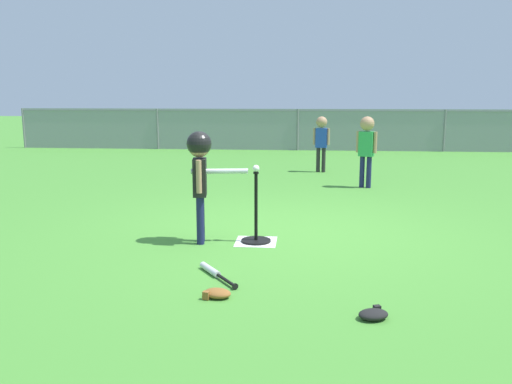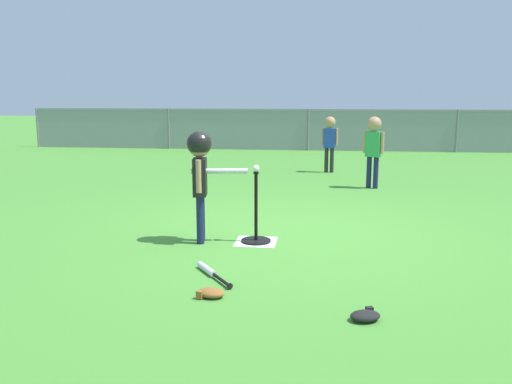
{
  "view_description": "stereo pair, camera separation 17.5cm",
  "coord_description": "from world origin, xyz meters",
  "px_view_note": "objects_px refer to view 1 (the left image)",
  "views": [
    {
      "loc": [
        0.17,
        -6.01,
        1.59
      ],
      "look_at": [
        -0.33,
        -0.44,
        0.55
      ],
      "focal_mm": 37.57,
      "sensor_mm": 36.0,
      "label": 1
    },
    {
      "loc": [
        0.34,
        -6.0,
        1.59
      ],
      "look_at": [
        -0.33,
        -0.44,
        0.55
      ],
      "focal_mm": 37.57,
      "sensor_mm": 36.0,
      "label": 2
    }
  ],
  "objects_px": {
    "batter_child": "(200,164)",
    "fielder_near_left": "(367,142)",
    "fielder_near_right": "(321,136)",
    "glove_near_bats": "(217,293)",
    "baseball_on_tee": "(256,168)",
    "spare_bat_silver": "(213,272)",
    "glove_by_plate": "(373,314)",
    "batting_tee": "(256,230)"
  },
  "relations": [
    {
      "from": "batter_child",
      "to": "fielder_near_left",
      "type": "xyz_separation_m",
      "value": [
        2.13,
        3.62,
        -0.08
      ]
    },
    {
      "from": "fielder_near_right",
      "to": "glove_near_bats",
      "type": "bearing_deg",
      "value": -98.36
    },
    {
      "from": "baseball_on_tee",
      "to": "spare_bat_silver",
      "type": "distance_m",
      "value": 1.38
    },
    {
      "from": "batter_child",
      "to": "spare_bat_silver",
      "type": "height_order",
      "value": "batter_child"
    },
    {
      "from": "glove_by_plate",
      "to": "glove_near_bats",
      "type": "relative_size",
      "value": 1.04
    },
    {
      "from": "fielder_near_right",
      "to": "spare_bat_silver",
      "type": "distance_m",
      "value": 6.54
    },
    {
      "from": "fielder_near_left",
      "to": "glove_near_bats",
      "type": "distance_m",
      "value": 5.49
    },
    {
      "from": "baseball_on_tee",
      "to": "glove_by_plate",
      "type": "height_order",
      "value": "baseball_on_tee"
    },
    {
      "from": "glove_by_plate",
      "to": "baseball_on_tee",
      "type": "bearing_deg",
      "value": 117.75
    },
    {
      "from": "batting_tee",
      "to": "fielder_near_left",
      "type": "height_order",
      "value": "fielder_near_left"
    },
    {
      "from": "fielder_near_left",
      "to": "fielder_near_right",
      "type": "bearing_deg",
      "value": 111.64
    },
    {
      "from": "batting_tee",
      "to": "fielder_near_left",
      "type": "bearing_deg",
      "value": 66.33
    },
    {
      "from": "fielder_near_right",
      "to": "spare_bat_silver",
      "type": "relative_size",
      "value": 1.98
    },
    {
      "from": "batting_tee",
      "to": "fielder_near_right",
      "type": "height_order",
      "value": "fielder_near_right"
    },
    {
      "from": "baseball_on_tee",
      "to": "batter_child",
      "type": "xyz_separation_m",
      "value": [
        -0.58,
        -0.08,
        0.05
      ]
    },
    {
      "from": "batter_child",
      "to": "glove_by_plate",
      "type": "relative_size",
      "value": 4.58
    },
    {
      "from": "batting_tee",
      "to": "spare_bat_silver",
      "type": "relative_size",
      "value": 1.35
    },
    {
      "from": "batting_tee",
      "to": "spare_bat_silver",
      "type": "xyz_separation_m",
      "value": [
        -0.28,
        -1.1,
        -0.1
      ]
    },
    {
      "from": "fielder_near_left",
      "to": "glove_by_plate",
      "type": "relative_size",
      "value": 4.6
    },
    {
      "from": "batter_child",
      "to": "fielder_near_right",
      "type": "relative_size",
      "value": 1.06
    },
    {
      "from": "spare_bat_silver",
      "to": "glove_near_bats",
      "type": "bearing_deg",
      "value": -77.43
    },
    {
      "from": "batter_child",
      "to": "batting_tee",
      "type": "bearing_deg",
      "value": 7.48
    },
    {
      "from": "batter_child",
      "to": "fielder_near_left",
      "type": "distance_m",
      "value": 4.2
    },
    {
      "from": "batting_tee",
      "to": "spare_bat_silver",
      "type": "height_order",
      "value": "batting_tee"
    },
    {
      "from": "batter_child",
      "to": "fielder_near_right",
      "type": "height_order",
      "value": "batter_child"
    },
    {
      "from": "fielder_near_right",
      "to": "spare_bat_silver",
      "type": "height_order",
      "value": "fielder_near_right"
    },
    {
      "from": "fielder_near_left",
      "to": "batter_child",
      "type": "bearing_deg",
      "value": -120.54
    },
    {
      "from": "batter_child",
      "to": "fielder_near_right",
      "type": "xyz_separation_m",
      "value": [
        1.44,
        5.38,
        -0.13
      ]
    },
    {
      "from": "fielder_near_left",
      "to": "glove_by_plate",
      "type": "distance_m",
      "value": 5.54
    },
    {
      "from": "baseball_on_tee",
      "to": "fielder_near_right",
      "type": "xyz_separation_m",
      "value": [
        0.85,
        5.3,
        -0.08
      ]
    },
    {
      "from": "fielder_near_right",
      "to": "glove_by_plate",
      "type": "xyz_separation_m",
      "value": [
        0.16,
        -7.23,
        -0.69
      ]
    },
    {
      "from": "fielder_near_right",
      "to": "glove_by_plate",
      "type": "relative_size",
      "value": 4.3
    },
    {
      "from": "glove_by_plate",
      "to": "glove_near_bats",
      "type": "xyz_separation_m",
      "value": [
        -1.18,
        0.3,
        0.0
      ]
    },
    {
      "from": "batting_tee",
      "to": "fielder_near_left",
      "type": "xyz_separation_m",
      "value": [
        1.55,
        3.54,
        0.65
      ]
    },
    {
      "from": "batter_child",
      "to": "fielder_near_right",
      "type": "distance_m",
      "value": 5.57
    },
    {
      "from": "fielder_near_right",
      "to": "fielder_near_left",
      "type": "xyz_separation_m",
      "value": [
        0.7,
        -1.76,
        0.05
      ]
    },
    {
      "from": "glove_near_bats",
      "to": "fielder_near_right",
      "type": "bearing_deg",
      "value": 81.64
    },
    {
      "from": "fielder_near_right",
      "to": "fielder_near_left",
      "type": "bearing_deg",
      "value": -68.36
    },
    {
      "from": "fielder_near_left",
      "to": "glove_near_bats",
      "type": "xyz_separation_m",
      "value": [
        -1.72,
        -5.16,
        -0.74
      ]
    },
    {
      "from": "fielder_near_right",
      "to": "spare_bat_silver",
      "type": "xyz_separation_m",
      "value": [
        -1.13,
        -6.4,
        -0.69
      ]
    },
    {
      "from": "baseball_on_tee",
      "to": "fielder_near_right",
      "type": "height_order",
      "value": "fielder_near_right"
    },
    {
      "from": "fielder_near_left",
      "to": "glove_near_bats",
      "type": "height_order",
      "value": "fielder_near_left"
    }
  ]
}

